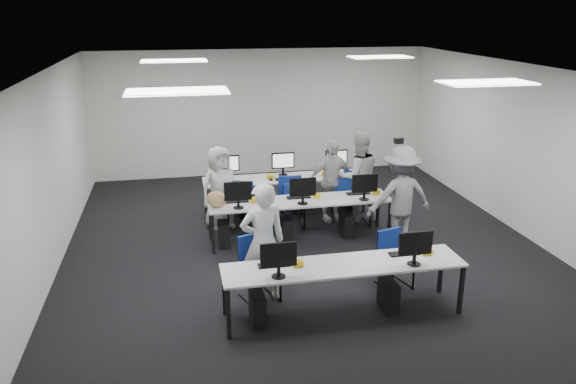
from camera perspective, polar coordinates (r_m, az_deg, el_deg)
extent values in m
plane|color=black|center=(9.84, 1.48, -5.25)|extent=(9.00, 9.00, 0.00)
plane|color=white|center=(9.07, 1.64, 12.40)|extent=(9.00, 9.00, 0.00)
cube|color=silver|center=(13.66, -2.71, 8.05)|extent=(8.00, 0.02, 3.00)
cube|color=silver|center=(5.33, 12.57, -9.33)|extent=(8.00, 0.02, 3.00)
cube|color=silver|center=(9.33, -23.17, 1.68)|extent=(0.02, 9.00, 3.00)
cube|color=silver|center=(10.93, 22.50, 4.06)|extent=(0.02, 9.00, 3.00)
cube|color=white|center=(6.85, -11.20, 10.01)|extent=(1.20, 0.60, 0.02)
cube|color=white|center=(7.95, 19.50, 10.44)|extent=(1.20, 0.60, 0.02)
cube|color=white|center=(10.83, -11.50, 12.95)|extent=(1.20, 0.60, 0.02)
cube|color=white|center=(11.55, 9.30, 13.39)|extent=(1.20, 0.60, 0.02)
cube|color=silver|center=(7.44, 5.67, -7.43)|extent=(3.20, 0.70, 0.03)
cube|color=black|center=(7.08, -6.06, -12.21)|extent=(0.05, 0.05, 0.70)
cube|color=black|center=(7.60, -6.51, -9.94)|extent=(0.05, 0.05, 0.70)
cube|color=black|center=(7.92, 17.18, -9.48)|extent=(0.05, 0.05, 0.70)
cube|color=black|center=(8.39, 15.26, -7.66)|extent=(0.05, 0.05, 0.70)
cube|color=silver|center=(9.76, 1.25, -0.94)|extent=(3.20, 0.70, 0.03)
cube|color=black|center=(9.41, -7.63, -4.24)|extent=(0.05, 0.05, 0.70)
cube|color=black|center=(9.97, -7.88, -2.93)|extent=(0.05, 0.05, 0.70)
cube|color=black|center=(10.06, 10.28, -2.86)|extent=(0.05, 0.05, 0.70)
cube|color=black|center=(10.58, 9.10, -1.72)|extent=(0.05, 0.05, 0.70)
cube|color=silver|center=(11.06, -0.33, 1.41)|extent=(3.20, 0.70, 0.03)
cube|color=black|center=(10.72, -8.18, -1.41)|extent=(0.05, 0.05, 0.70)
cube|color=black|center=(11.28, -8.37, -0.40)|extent=(0.05, 0.05, 0.70)
cube|color=black|center=(11.29, 7.71, -0.35)|extent=(0.05, 0.05, 0.70)
cube|color=black|center=(11.83, 6.78, 0.56)|extent=(0.05, 0.05, 0.70)
cube|color=#0D56B0|center=(6.95, -0.97, -6.40)|extent=(0.46, 0.04, 0.32)
cube|color=black|center=(7.35, -1.42, -7.42)|extent=(0.42, 0.14, 0.02)
ellipsoid|color=black|center=(7.40, 0.88, -7.17)|extent=(0.07, 0.10, 0.04)
cube|color=black|center=(7.45, -3.13, -11.72)|extent=(0.18, 0.40, 0.42)
cube|color=white|center=(7.46, 12.81, -5.10)|extent=(0.46, 0.04, 0.32)
cube|color=black|center=(7.84, 11.73, -6.14)|extent=(0.42, 0.14, 0.02)
ellipsoid|color=black|center=(7.95, 13.73, -5.86)|extent=(0.07, 0.10, 0.04)
cube|color=black|center=(7.87, 10.17, -10.26)|extent=(0.18, 0.40, 0.42)
cube|color=white|center=(9.32, -5.10, 0.09)|extent=(0.46, 0.04, 0.32)
cube|color=black|center=(9.71, -5.27, -0.95)|extent=(0.42, 0.14, 0.02)
ellipsoid|color=black|center=(9.74, -3.52, -0.79)|extent=(0.07, 0.10, 0.04)
cube|color=black|center=(9.75, -6.55, -4.25)|extent=(0.18, 0.40, 0.42)
cube|color=white|center=(9.49, 1.50, 0.51)|extent=(0.46, 0.04, 0.32)
cube|color=black|center=(9.88, 1.08, -0.53)|extent=(0.42, 0.14, 0.02)
ellipsoid|color=black|center=(9.94, 2.77, -0.38)|extent=(0.07, 0.10, 0.04)
cube|color=black|center=(9.89, -0.18, -3.79)|extent=(0.18, 0.40, 0.42)
cube|color=white|center=(9.79, 7.79, 0.89)|extent=(0.46, 0.04, 0.32)
cube|color=black|center=(10.16, 7.14, -0.13)|extent=(0.42, 0.14, 0.02)
ellipsoid|color=black|center=(10.26, 8.73, 0.02)|extent=(0.07, 0.10, 0.04)
cube|color=black|center=(10.15, 5.93, -3.31)|extent=(0.18, 0.40, 0.42)
cube|color=white|center=(11.00, -6.16, 2.91)|extent=(0.46, 0.04, 0.32)
cube|color=black|center=(10.77, -5.94, 0.98)|extent=(0.42, 0.14, 0.02)
ellipsoid|color=black|center=(10.75, -7.53, 0.93)|extent=(0.07, 0.10, 0.04)
cube|color=black|center=(11.10, -4.64, -1.34)|extent=(0.18, 0.40, 0.42)
cube|color=white|center=(11.15, -0.51, 3.22)|extent=(0.46, 0.04, 0.32)
cube|color=black|center=(10.92, -0.19, 1.33)|extent=(0.42, 0.14, 0.02)
ellipsoid|color=black|center=(10.87, -1.74, 1.28)|extent=(0.07, 0.10, 0.04)
cube|color=black|center=(11.27, 0.92, -0.97)|extent=(0.18, 0.40, 0.42)
cube|color=white|center=(11.40, 4.93, 3.50)|extent=(0.46, 0.04, 0.32)
cube|color=black|center=(11.18, 5.35, 1.65)|extent=(0.42, 0.14, 0.02)
ellipsoid|color=black|center=(11.10, 3.86, 1.61)|extent=(0.07, 0.10, 0.04)
cube|color=black|center=(11.54, 6.26, -0.61)|extent=(0.18, 0.40, 0.42)
cube|color=navy|center=(7.88, -2.91, -7.78)|extent=(0.57, 0.56, 0.06)
cube|color=navy|center=(7.93, -3.66, -5.49)|extent=(0.42, 0.19, 0.37)
cube|color=navy|center=(8.38, 10.85, -6.74)|extent=(0.50, 0.48, 0.06)
cube|color=navy|center=(8.42, 10.19, -4.78)|extent=(0.39, 0.15, 0.34)
cube|color=navy|center=(10.32, -4.83, -1.49)|extent=(0.53, 0.51, 0.06)
cube|color=navy|center=(10.42, -4.68, 0.18)|extent=(0.40, 0.16, 0.35)
cube|color=navy|center=(10.44, 0.36, -1.04)|extent=(0.47, 0.45, 0.06)
cube|color=navy|center=(10.55, 0.19, 0.69)|extent=(0.43, 0.07, 0.37)
cube|color=navy|center=(10.63, 6.94, -0.64)|extent=(0.51, 0.49, 0.07)
cube|color=navy|center=(10.74, 6.70, 1.18)|extent=(0.46, 0.08, 0.39)
cube|color=navy|center=(10.46, -5.45, -1.15)|extent=(0.49, 0.48, 0.06)
cube|color=navy|center=(10.19, -5.22, -0.12)|extent=(0.42, 0.11, 0.36)
cube|color=navy|center=(10.63, 0.50, -0.94)|extent=(0.46, 0.45, 0.06)
cube|color=navy|center=(10.37, 0.57, -0.02)|extent=(0.39, 0.10, 0.33)
cube|color=navy|center=(10.90, 5.49, -0.47)|extent=(0.51, 0.49, 0.06)
cube|color=navy|center=(10.64, 5.57, 0.47)|extent=(0.40, 0.14, 0.34)
ellipsoid|color=tan|center=(9.45, -7.26, -0.74)|extent=(0.40, 0.33, 0.28)
imported|color=#BCB9B1|center=(7.71, -2.56, -5.17)|extent=(0.67, 0.48, 1.73)
imported|color=#BCB9B1|center=(10.71, 7.16, 1.57)|extent=(0.86, 0.68, 1.75)
imported|color=#BCB9B1|center=(10.38, -6.93, 0.45)|extent=(0.89, 0.75, 1.54)
imported|color=#BCB9B1|center=(10.67, 4.40, 1.15)|extent=(0.98, 0.52, 1.59)
imported|color=slate|center=(9.63, 11.32, -0.53)|extent=(1.18, 0.74, 1.76)
cube|color=black|center=(9.53, 11.18, 5.16)|extent=(0.15, 0.19, 0.10)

